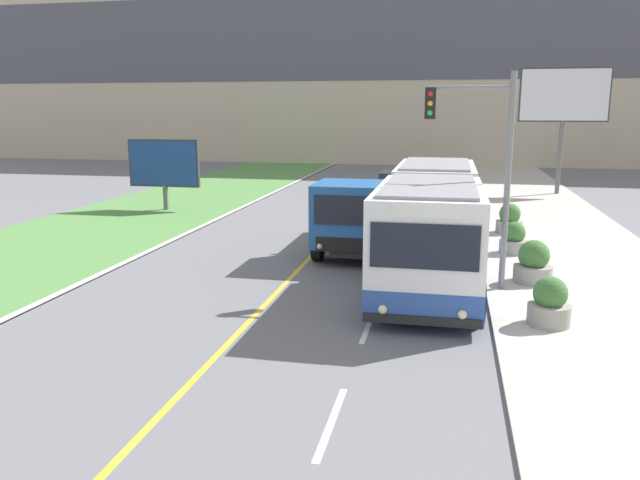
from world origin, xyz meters
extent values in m
cube|color=silver|center=(2.75, 7.80, 0.00)|extent=(0.12, 2.40, 0.01)
cube|color=silver|center=(2.75, 12.40, 0.00)|extent=(0.12, 2.40, 0.01)
cube|color=silver|center=(2.75, 17.00, 0.00)|extent=(0.12, 2.40, 0.01)
cube|color=silver|center=(2.75, 21.60, 0.00)|extent=(0.12, 2.40, 0.01)
cube|color=silver|center=(2.75, 26.20, 0.00)|extent=(0.12, 2.40, 0.01)
cube|color=silver|center=(2.75, 30.80, 0.00)|extent=(0.12, 2.40, 0.01)
cube|color=silver|center=(2.75, 35.40, 0.00)|extent=(0.12, 2.40, 0.01)
cube|color=#BCAD93|center=(0.00, 57.73, 10.29)|extent=(80.00, 8.00, 20.59)
cube|color=#4C4C56|center=(0.00, 53.71, 10.81)|extent=(80.00, 0.04, 7.21)
cube|color=white|center=(3.96, 14.56, 1.60)|extent=(2.60, 5.35, 2.66)
cube|color=#2D519E|center=(3.96, 14.56, 0.62)|extent=(2.62, 5.37, 0.70)
cube|color=black|center=(3.96, 14.56, 2.00)|extent=(2.62, 4.93, 0.93)
cube|color=gray|center=(3.96, 14.56, 2.97)|extent=(2.21, 4.82, 0.08)
cube|color=white|center=(3.96, 20.82, 1.60)|extent=(2.60, 5.35, 2.66)
cube|color=#2D519E|center=(3.96, 20.82, 0.62)|extent=(2.62, 5.37, 0.70)
cube|color=black|center=(3.96, 20.82, 2.00)|extent=(2.62, 4.93, 0.93)
cube|color=gray|center=(3.96, 20.82, 2.97)|extent=(2.21, 4.82, 0.08)
cube|color=#474747|center=(3.96, 17.69, 1.60)|extent=(2.39, 0.90, 2.45)
cube|color=black|center=(3.96, 11.87, 2.00)|extent=(2.28, 0.04, 0.98)
cube|color=black|center=(3.96, 11.86, 0.38)|extent=(2.54, 0.06, 0.20)
sphere|color=#F4EAB2|center=(3.12, 11.85, 0.57)|extent=(0.20, 0.20, 0.20)
sphere|color=#F4EAB2|center=(4.80, 11.85, 0.57)|extent=(0.20, 0.20, 0.20)
cube|color=white|center=(3.96, 11.87, 2.75)|extent=(1.43, 0.04, 0.28)
cylinder|color=black|center=(2.73, 13.07, 0.50)|extent=(0.28, 1.00, 1.00)
cylinder|color=black|center=(5.19, 13.07, 0.50)|extent=(0.28, 1.00, 1.00)
cylinder|color=black|center=(2.73, 16.28, 0.50)|extent=(0.28, 1.00, 1.00)
cylinder|color=black|center=(5.19, 16.28, 0.50)|extent=(0.28, 1.00, 1.00)
cylinder|color=black|center=(2.73, 21.35, 0.50)|extent=(0.28, 1.00, 1.00)
cylinder|color=black|center=(5.19, 21.35, 0.50)|extent=(0.28, 1.00, 1.00)
cube|color=black|center=(1.43, 20.51, 0.45)|extent=(1.06, 6.51, 0.20)
cube|color=#235BA3|center=(1.43, 18.47, 1.54)|extent=(2.36, 2.41, 1.98)
cube|color=black|center=(1.43, 17.24, 1.84)|extent=(2.01, 0.04, 0.89)
cube|color=black|center=(1.43, 17.23, 0.77)|extent=(1.89, 0.06, 0.44)
sphere|color=silver|center=(0.60, 17.22, 0.70)|extent=(0.18, 0.18, 0.18)
sphere|color=silver|center=(2.26, 17.22, 0.70)|extent=(0.18, 0.18, 0.18)
cube|color=#B7931E|center=(1.43, 21.85, 0.61)|extent=(2.25, 3.85, 0.12)
cube|color=#B7931E|center=(0.37, 21.85, 1.16)|extent=(0.12, 3.85, 1.22)
cube|color=#B7931E|center=(2.49, 21.85, 1.16)|extent=(0.12, 3.85, 1.22)
cube|color=#B7931E|center=(1.43, 19.98, 1.16)|extent=(2.25, 0.12, 1.22)
cube|color=#B7931E|center=(1.43, 23.71, 1.16)|extent=(2.25, 0.12, 1.22)
cube|color=#B7931E|center=(1.43, 19.98, 1.89)|extent=(2.25, 0.12, 0.24)
cylinder|color=black|center=(0.34, 18.23, 0.52)|extent=(0.30, 1.04, 1.04)
cylinder|color=black|center=(2.52, 18.23, 0.52)|extent=(0.30, 1.04, 1.04)
cylinder|color=black|center=(0.34, 22.04, 0.52)|extent=(0.30, 1.04, 1.04)
cylinder|color=black|center=(2.52, 22.04, 0.52)|extent=(0.30, 1.04, 1.04)
cube|color=silver|center=(1.49, 33.16, 0.49)|extent=(1.80, 4.30, 0.61)
cube|color=black|center=(1.49, 33.27, 1.12)|extent=(1.53, 2.36, 0.65)
cylinder|color=black|center=(0.68, 31.87, 0.31)|extent=(0.18, 0.62, 0.62)
cylinder|color=black|center=(2.30, 31.87, 0.31)|extent=(0.18, 0.62, 0.62)
cylinder|color=black|center=(0.68, 34.45, 0.31)|extent=(0.18, 0.62, 0.62)
cylinder|color=black|center=(2.30, 34.45, 0.31)|extent=(0.18, 0.62, 0.62)
cylinder|color=slate|center=(5.91, 15.83, 2.89)|extent=(0.16, 0.16, 5.77)
cylinder|color=slate|center=(4.81, 15.83, 5.37)|extent=(2.20, 0.10, 0.10)
cube|color=black|center=(3.85, 15.83, 4.97)|extent=(0.28, 0.24, 0.80)
sphere|color=red|center=(3.85, 15.70, 5.21)|extent=(0.14, 0.14, 0.14)
sphere|color=orange|center=(3.85, 15.70, 4.97)|extent=(0.14, 0.14, 0.14)
sphere|color=green|center=(3.85, 15.70, 4.73)|extent=(0.14, 0.14, 0.14)
cylinder|color=#59595B|center=(10.49, 36.39, 2.09)|extent=(0.24, 0.24, 4.19)
cube|color=#333333|center=(10.49, 36.39, 5.58)|extent=(4.80, 0.20, 2.95)
cube|color=silver|center=(10.49, 36.28, 5.58)|extent=(4.64, 0.02, 2.79)
cylinder|color=#59595B|center=(-9.00, 26.75, 0.61)|extent=(0.24, 0.24, 1.23)
cube|color=#333333|center=(-9.00, 26.75, 2.28)|extent=(3.55, 0.20, 2.27)
cube|color=navy|center=(-9.00, 26.64, 2.28)|extent=(3.39, 0.02, 2.11)
cylinder|color=gray|center=(6.73, 13.02, 0.32)|extent=(0.94, 0.94, 0.48)
sphere|color=#3D6B33|center=(6.73, 13.02, 0.82)|extent=(0.75, 0.75, 0.75)
cylinder|color=gray|center=(6.81, 16.64, 0.32)|extent=(1.07, 1.07, 0.48)
sphere|color=#3D6B33|center=(6.81, 16.64, 0.85)|extent=(0.85, 0.85, 0.85)
cylinder|color=gray|center=(6.62, 20.25, 0.30)|extent=(0.93, 0.93, 0.44)
sphere|color=#3D6B33|center=(6.62, 20.25, 0.78)|extent=(0.75, 0.75, 0.75)
cylinder|color=gray|center=(6.79, 23.87, 0.32)|extent=(1.02, 1.02, 0.47)
sphere|color=#3D6B33|center=(6.79, 23.87, 0.83)|extent=(0.81, 0.81, 0.81)
camera|label=1|loc=(4.40, -1.05, 4.84)|focal=35.00mm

